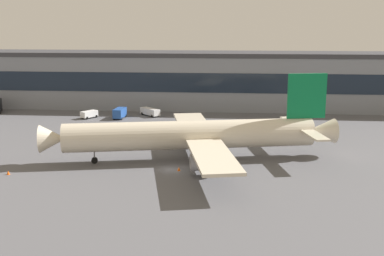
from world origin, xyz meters
The scene contains 8 objects.
ground_plane centered at (0.00, 0.00, 0.00)m, with size 600.00×600.00×0.00m, color #56565B.
terminal_building centered at (0.00, 60.82, 7.92)m, with size 185.61×15.45×15.79m.
airliner centered at (3.45, 6.11, 4.62)m, with size 52.07×44.86×15.17m.
belt_loader centered at (-11.79, 47.24, 1.15)m, with size 5.92×5.96×1.95m.
crew_van centered at (-18.76, 43.04, 1.46)m, with size 2.57×5.34×2.55m.
follow_me_car centered at (-26.56, 42.65, 1.09)m, with size 3.98×4.73×1.85m.
traffic_cone_0 centered at (1.29, -0.55, 0.33)m, with size 0.52×0.52×0.65m, color #F2590C.
traffic_cone_1 centered at (-25.90, -4.99, 0.34)m, with size 0.54×0.54×0.67m, color #F2590C.
Camera 1 is at (10.26, -78.43, 24.18)m, focal length 46.29 mm.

